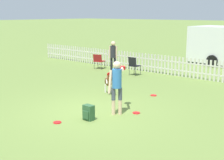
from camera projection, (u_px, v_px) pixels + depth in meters
ground_plane at (94, 111)px, 9.70m from camera, size 240.00×240.00×0.00m
handler_person at (117, 81)px, 9.22m from camera, size 0.64×1.05×1.62m
leaping_dog at (109, 80)px, 11.59m from camera, size 0.90×0.86×0.94m
frisbee_near_handler at (57, 122)px, 8.66m from camera, size 0.23×0.23×0.02m
frisbee_near_dog at (136, 113)px, 9.49m from camera, size 0.23×0.23×0.02m
frisbee_midfield at (154, 95)px, 11.51m from camera, size 0.23×0.23×0.02m
backpack_on_grass at (88, 113)px, 8.86m from camera, size 0.31×0.24×0.44m
picket_fence at (192, 68)px, 14.50m from camera, size 21.54×0.04×0.94m
folding_chair_blue_left at (134, 64)px, 15.13m from camera, size 0.47×0.49×0.91m
folding_chair_center at (99, 60)px, 16.92m from camera, size 0.62×0.64×0.81m
spectator_standing at (113, 54)px, 15.24m from camera, size 0.39×0.27×1.65m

